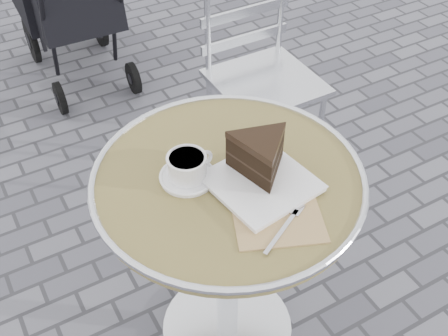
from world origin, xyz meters
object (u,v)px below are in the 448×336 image
bistro_chair (254,52)px  cake_plate_set (261,162)px  cafe_table (228,220)px  cappuccino_set (188,169)px

bistro_chair → cake_plate_set: bearing=-121.2°
cafe_table → cake_plate_set: size_ratio=1.93×
cafe_table → cake_plate_set: (0.07, -0.05, 0.22)m
cake_plate_set → cappuccino_set: bearing=141.6°
cappuccino_set → cake_plate_set: bearing=-36.5°
cappuccino_set → cake_plate_set: cake_plate_set is taller
cafe_table → cappuccino_set: cappuccino_set is taller
cafe_table → cappuccino_set: bearing=153.4°
cake_plate_set → bistro_chair: 0.96m
cafe_table → bistro_chair: bearing=53.8°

